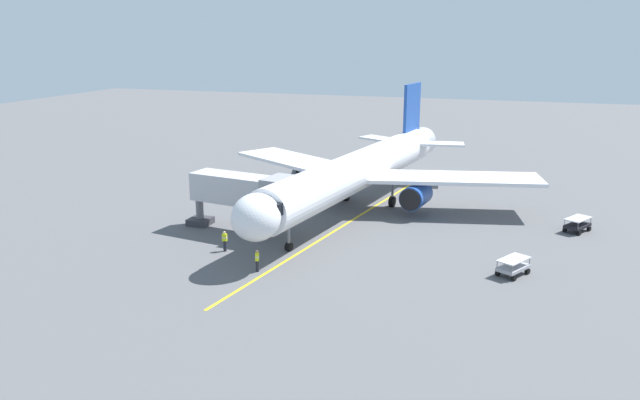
{
  "coord_description": "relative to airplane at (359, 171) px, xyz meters",
  "views": [
    {
      "loc": [
        -14.65,
        61.69,
        17.34
      ],
      "look_at": [
        1.99,
        10.77,
        3.0
      ],
      "focal_mm": 35.34,
      "sensor_mm": 36.0,
      "label": 1
    }
  ],
  "objects": [
    {
      "name": "apron_lead_in_line",
      "position": [
        0.05,
        6.28,
        -4.0
      ],
      "size": [
        6.8,
        39.5,
        0.01
      ],
      "primitive_type": "cube",
      "rotation": [
        0.0,
        0.0,
        -0.16
      ],
      "color": "yellow",
      "rests_on": "ground"
    },
    {
      "name": "safety_cone_nose_right",
      "position": [
        -14.67,
        12.54,
        -3.73
      ],
      "size": [
        0.32,
        0.32,
        0.55
      ],
      "primitive_type": "cone",
      "color": "#F2590F",
      "rests_on": "ground"
    },
    {
      "name": "ground_plane",
      "position": [
        -0.63,
        -2.61,
        -4.0
      ],
      "size": [
        220.0,
        220.0,
        0.0
      ],
      "primitive_type": "plane",
      "color": "#565659"
    },
    {
      "name": "jet_bridge",
      "position": [
        7.15,
        10.25,
        -0.24
      ],
      "size": [
        11.52,
        4.57,
        5.4
      ],
      "color": "#B7B7BC",
      "rests_on": "ground"
    },
    {
      "name": "ground_crew_wing_walker",
      "position": [
        2.86,
        18.64,
        -3.12
      ],
      "size": [
        0.34,
        0.45,
        1.71
      ],
      "color": "#23232D",
      "rests_on": "ground"
    },
    {
      "name": "ground_crew_marshaller",
      "position": [
        7.2,
        15.3,
        -3.12
      ],
      "size": [
        0.41,
        0.27,
        1.71
      ],
      "color": "#23232D",
      "rests_on": "ground"
    },
    {
      "name": "belt_loader_near_nose",
      "position": [
        11.42,
        -15.36,
        -3.29
      ],
      "size": [
        2.48,
        4.73,
        2.32
      ],
      "color": "black",
      "rests_on": "ground"
    },
    {
      "name": "airplane",
      "position": [
        0.0,
        0.0,
        0.0
      ],
      "size": [
        34.33,
        40.23,
        11.5
      ],
      "color": "white",
      "rests_on": "ground"
    },
    {
      "name": "baggage_cart_starboard_side",
      "position": [
        -20.49,
        0.75,
        -3.35
      ],
      "size": [
        2.51,
        2.95,
        1.27
      ],
      "color": "black",
      "rests_on": "ground"
    },
    {
      "name": "safety_cone_nose_left",
      "position": [
        5.57,
        9.08,
        -3.73
      ],
      "size": [
        0.32,
        0.32,
        0.55
      ],
      "primitive_type": "cone",
      "color": "#F2590F",
      "rests_on": "ground"
    },
    {
      "name": "baggage_cart_portside",
      "position": [
        -15.31,
        13.41,
        -3.35
      ],
      "size": [
        2.49,
        2.95,
        1.27
      ],
      "color": "#9E9EA3",
      "rests_on": "ground"
    }
  ]
}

